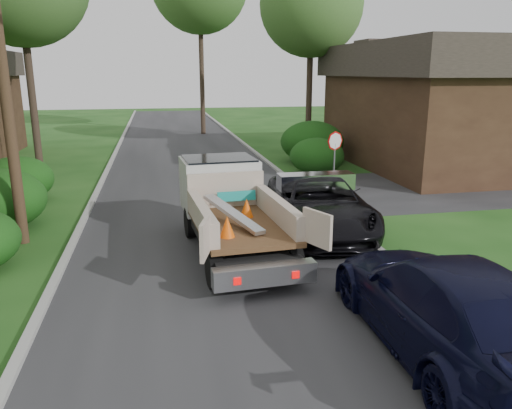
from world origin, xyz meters
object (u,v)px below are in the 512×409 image
Objects in this scene: navy_suv at (447,305)px; stop_sign at (335,149)px; flatbed_truck at (227,201)px; black_pickup at (319,204)px; house_right at (447,103)px; tree_right_far at (311,4)px; utility_pole at (1,53)px.

stop_sign is at bearing -99.23° from navy_suv.
stop_sign reaches higher than flatbed_truck.
house_right is at bearing 51.53° from black_pickup.
tree_right_far is at bearing 78.19° from stop_sign.
house_right is (7.80, 5.00, 1.38)m from stop_sign.
house_right is at bearing 26.01° from utility_pole.
tree_right_far is (-5.50, 6.00, 5.32)m from house_right.
black_pickup is at bearing -105.83° from tree_right_far.
utility_pole is at bearing -159.38° from stop_sign.
utility_pole is 1.68× the size of black_pickup.
house_right is 19.39m from navy_suv.
stop_sign reaches higher than black_pickup.
utility_pole is 9.64m from black_pickup.
flatbed_truck is (5.68, -1.14, -3.94)m from utility_pole.
stop_sign is 7.21m from flatbed_truck.
utility_pole is 0.77× the size of house_right.
flatbed_truck reaches higher than black_pickup.
tree_right_far reaches higher than navy_suv.
tree_right_far is at bearing 61.64° from flatbed_truck.
utility_pole reaches higher than stop_sign.
tree_right_far is at bearing 49.16° from utility_pole.
tree_right_far is 1.87× the size of flatbed_truck.
black_pickup is at bearing -3.21° from utility_pole.
stop_sign is 13.08m from tree_right_far.
stop_sign is at bearing 41.83° from flatbed_truck.
stop_sign is 0.19× the size of house_right.
tree_right_far reaches higher than black_pickup.
utility_pole is at bearing -130.84° from tree_right_far.
black_pickup is (8.59, -0.48, -4.35)m from utility_pole.
tree_right_far is 24.16m from navy_suv.
stop_sign is 9.37m from house_right.
utility_pole is 7.00m from flatbed_truck.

